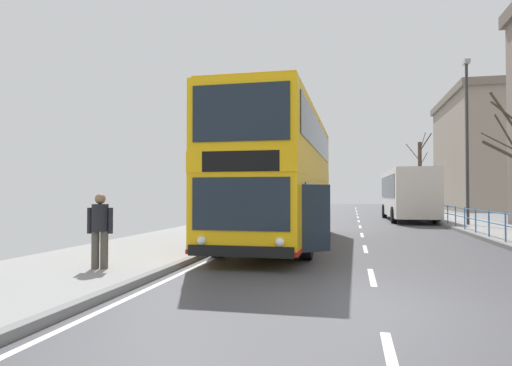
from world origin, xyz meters
The scene contains 7 objects.
ground centered at (-0.72, 0.00, 0.04)m, with size 15.80×140.00×0.20m.
double_decker_bus_main centered at (-2.71, 8.14, 2.29)m, with size 3.20×11.33×4.38m.
background_bus_far_lane centered at (3.03, 23.23, 1.72)m, with size 2.72×9.80×3.16m.
pedestrian_railing_far_kerb centered at (4.45, 10.84, 0.78)m, with size 0.05×25.42×0.95m.
pedestrian_companion centered at (-5.53, 1.61, 1.01)m, with size 0.55×0.40×1.56m.
street_lamp_far_side centered at (5.33, 17.69, 4.94)m, with size 0.28×0.60×8.36m.
bare_tree_far_00 centered at (6.08, 39.44, 3.59)m, with size 2.34×2.00×7.41m.
Camera 1 is at (-0.38, -7.00, 1.70)m, focal length 31.93 mm.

